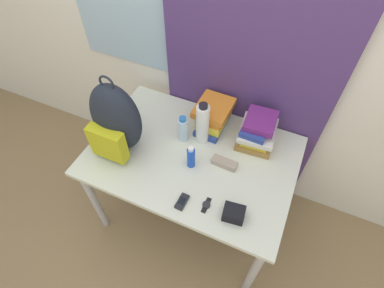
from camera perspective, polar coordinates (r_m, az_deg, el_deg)
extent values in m
plane|color=#8C704C|center=(2.30, -4.64, -21.19)|extent=(12.00, 12.00, 0.00)
cube|color=silver|center=(1.83, 6.95, 19.71)|extent=(6.00, 0.05, 2.50)
cube|color=#9EBCD1|center=(1.96, -8.12, 23.56)|extent=(1.10, 0.01, 0.80)
cube|color=#4C336B|center=(1.75, 11.28, 17.58)|extent=(1.05, 0.04, 2.50)
cube|color=beige|center=(1.82, 0.00, -2.29)|extent=(1.24, 0.85, 0.03)
cylinder|color=#B2B2B7|center=(2.18, -18.03, -10.29)|extent=(0.05, 0.05, 0.71)
cylinder|color=#B2B2B7|center=(1.94, 11.69, -22.68)|extent=(0.05, 0.05, 0.71)
cylinder|color=#B2B2B7|center=(2.50, -8.35, 3.03)|extent=(0.05, 0.05, 0.71)
cylinder|color=#B2B2B7|center=(2.29, 16.98, -5.65)|extent=(0.05, 0.05, 0.71)
ellipsoid|color=#1E232D|center=(1.74, -14.22, 4.81)|extent=(0.31, 0.20, 0.47)
cube|color=#B2AD19|center=(1.75, -15.73, 0.07)|extent=(0.21, 0.07, 0.21)
torus|color=#1E232D|center=(1.57, -15.98, 11.13)|extent=(0.09, 0.01, 0.09)
cube|color=navy|center=(1.96, 3.93, 3.90)|extent=(0.16, 0.28, 0.04)
cube|color=yellow|center=(1.93, 4.18, 4.97)|extent=(0.16, 0.24, 0.06)
cube|color=orange|center=(1.89, 4.12, 5.77)|extent=(0.16, 0.22, 0.03)
cube|color=orange|center=(1.87, 4.19, 6.87)|extent=(0.21, 0.25, 0.04)
cube|color=olive|center=(1.91, 11.99, 1.04)|extent=(0.23, 0.27, 0.03)
cube|color=yellow|center=(1.88, 12.25, 1.79)|extent=(0.18, 0.23, 0.04)
cube|color=silver|center=(1.86, 12.46, 2.52)|extent=(0.23, 0.27, 0.03)
cube|color=navy|center=(1.83, 12.23, 3.33)|extent=(0.16, 0.23, 0.03)
cube|color=#6B2370|center=(1.82, 12.97, 4.31)|extent=(0.19, 0.21, 0.04)
cylinder|color=silver|center=(1.83, -1.72, 2.77)|extent=(0.06, 0.06, 0.16)
cylinder|color=#286BB7|center=(1.76, -1.79, 4.77)|extent=(0.04, 0.04, 0.02)
cylinder|color=white|center=(1.78, 2.03, 3.76)|extent=(0.08, 0.08, 0.28)
cylinder|color=black|center=(1.68, 2.17, 7.26)|extent=(0.05, 0.05, 0.02)
cylinder|color=blue|center=(1.71, -0.20, -2.64)|extent=(0.05, 0.05, 0.14)
cylinder|color=white|center=(1.65, -0.20, -0.96)|extent=(0.03, 0.03, 0.02)
cube|color=black|center=(1.63, -1.90, -10.93)|extent=(0.05, 0.10, 0.02)
cube|color=black|center=(1.62, -1.91, -10.78)|extent=(0.03, 0.04, 0.00)
cube|color=gray|center=(1.76, 6.18, -3.61)|extent=(0.15, 0.06, 0.04)
cube|color=black|center=(1.58, 7.95, -12.95)|extent=(0.12, 0.10, 0.07)
cube|color=black|center=(1.63, 2.75, -11.56)|extent=(0.03, 0.09, 0.00)
cylinder|color=#232328|center=(1.62, 2.75, -11.50)|extent=(0.04, 0.04, 0.01)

